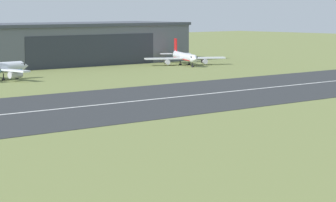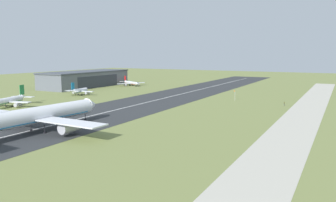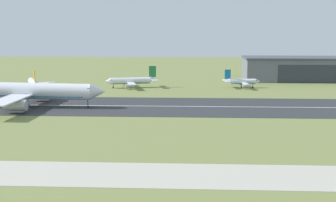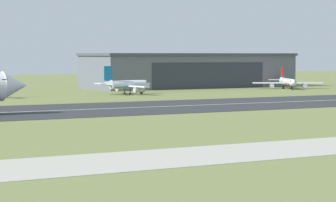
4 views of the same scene
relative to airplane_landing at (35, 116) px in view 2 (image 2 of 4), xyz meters
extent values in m
plane|color=olive|center=(72.65, -50.45, -5.48)|extent=(686.66, 686.66, 0.00)
cube|color=#2B2D30|center=(72.65, 3.89, -5.45)|extent=(446.66, 40.67, 0.06)
cube|color=silver|center=(72.65, 3.89, -5.41)|extent=(402.00, 0.70, 0.01)
cube|color=#B2AD9E|center=(72.65, -73.44, -5.45)|extent=(335.00, 15.01, 0.05)
cube|color=slate|center=(123.61, 90.91, 0.18)|extent=(75.44, 25.76, 11.32)
cube|color=#424751|center=(123.61, 90.91, 6.29)|extent=(76.44, 26.76, 0.90)
cube|color=#2D333D|center=(123.61, 77.98, -0.95)|extent=(45.26, 0.12, 9.06)
cylinder|color=silver|center=(0.39, -0.01, 0.19)|extent=(47.76, 6.26, 6.10)
cone|color=silver|center=(26.70, -0.39, 0.19)|extent=(5.15, 5.64, 5.62)
cube|color=black|center=(23.95, -0.35, 1.30)|extent=(1.17, 4.75, 0.45)
cube|color=#146B9E|center=(0.39, -0.01, -1.34)|extent=(42.93, 5.91, 0.69)
cube|color=silver|center=(1.13, -14.68, -0.79)|extent=(7.47, 23.86, 0.48)
cylinder|color=#A8A8B2|center=(2.58, -12.80, -2.76)|extent=(7.32, 3.55, 3.53)
cube|color=silver|center=(1.56, 14.64, -0.79)|extent=(7.47, 23.86, 0.48)
cylinder|color=#A8A8B2|center=(2.95, 12.72, -2.76)|extent=(7.32, 3.55, 3.53)
cylinder|color=black|center=(23.00, -0.33, -4.04)|extent=(0.24, 0.24, 2.88)
cylinder|color=black|center=(23.00, -0.33, -5.26)|extent=(0.84, 0.84, 0.44)
cylinder|color=black|center=(0.80, -3.35, -4.04)|extent=(0.24, 0.24, 2.88)
cylinder|color=black|center=(0.80, -3.35, -5.26)|extent=(0.84, 0.84, 0.44)
cylinder|color=black|center=(0.89, 3.33, -4.04)|extent=(0.24, 0.24, 2.88)
cylinder|color=black|center=(0.89, 3.33, -5.26)|extent=(0.84, 0.84, 0.44)
cylinder|color=silver|center=(146.48, 64.09, -3.01)|extent=(10.88, 17.98, 2.25)
cone|color=silver|center=(141.57, 54.73, -3.01)|extent=(2.94, 2.84, 2.25)
cone|color=silver|center=(151.55, 73.75, -2.60)|extent=(3.05, 3.34, 2.03)
cube|color=black|center=(142.09, 55.72, -2.56)|extent=(2.21, 1.86, 0.44)
cube|color=red|center=(146.48, 64.09, -3.63)|extent=(9.89, 16.23, 0.20)
cube|color=silver|center=(140.51, 66.79, -3.40)|extent=(10.92, 7.57, 0.40)
cylinder|color=#A8A8B2|center=(141.02, 65.88, -4.35)|extent=(2.60, 3.24, 1.40)
cube|color=silver|center=(152.10, 60.71, -3.40)|extent=(10.92, 7.57, 0.40)
cylinder|color=#A8A8B2|center=(151.07, 60.61, -4.35)|extent=(2.60, 3.24, 1.40)
cube|color=red|center=(151.37, 73.39, 0.04)|extent=(1.39, 2.30, 3.83)
cube|color=silver|center=(149.03, 75.07, -2.67)|extent=(4.05, 3.50, 0.24)
cube|color=silver|center=(154.08, 72.42, -2.67)|extent=(4.05, 3.50, 0.24)
cylinder|color=black|center=(142.60, 56.69, -4.81)|extent=(0.24, 0.24, 1.35)
cylinder|color=black|center=(142.60, 56.69, -5.26)|extent=(0.84, 0.84, 0.44)
cylinder|color=black|center=(145.34, 64.82, -4.81)|extent=(0.24, 0.24, 1.35)
cylinder|color=black|center=(145.34, 64.82, -5.26)|extent=(0.84, 0.84, 0.44)
cylinder|color=black|center=(147.74, 63.57, -4.81)|extent=(0.24, 0.24, 1.35)
cylinder|color=black|center=(147.74, 63.57, -5.26)|extent=(0.84, 0.84, 0.44)
cylinder|color=silver|center=(81.53, 57.37, -2.55)|extent=(12.06, 3.79, 2.49)
cone|color=silver|center=(88.54, 58.15, -2.55)|extent=(2.51, 2.73, 2.49)
cone|color=silver|center=(74.15, 56.54, -2.10)|extent=(3.22, 2.56, 2.24)
cube|color=black|center=(87.31, 58.01, -2.05)|extent=(1.33, 2.23, 0.44)
cube|color=#146B9E|center=(81.53, 57.37, -3.23)|extent=(10.87, 3.54, 0.20)
cube|color=silver|center=(82.36, 52.04, -2.98)|extent=(2.95, 8.45, 0.40)
cylinder|color=#A8A8B2|center=(82.69, 52.74, -4.01)|extent=(3.39, 1.90, 1.55)
cube|color=silver|center=(81.17, 62.74, -2.98)|extent=(2.95, 8.45, 0.40)
cylinder|color=#A8A8B2|center=(81.65, 62.13, -4.01)|extent=(3.39, 1.90, 1.55)
cube|color=#146B9E|center=(74.59, 56.59, 0.82)|extent=(2.73, 0.58, 4.24)
cube|color=silver|center=(74.54, 53.41, -2.17)|extent=(2.78, 4.06, 0.24)
cube|color=silver|center=(73.85, 59.69, -2.17)|extent=(2.78, 4.06, 0.24)
cylinder|color=black|center=(86.23, 57.89, -4.64)|extent=(0.24, 0.24, 1.69)
cylinder|color=black|center=(86.23, 57.89, -5.26)|extent=(0.84, 0.84, 0.44)
cylinder|color=black|center=(81.43, 55.85, -4.64)|extent=(0.24, 0.24, 1.69)
cylinder|color=black|center=(81.43, 55.85, -5.26)|extent=(0.84, 0.84, 0.44)
cylinder|color=black|center=(81.10, 58.82, -4.64)|extent=(0.24, 0.24, 1.69)
cylinder|color=black|center=(81.10, 58.82, -5.26)|extent=(0.84, 0.84, 0.44)
cylinder|color=silver|center=(30.21, 55.34, -2.32)|extent=(18.24, 7.60, 3.01)
cone|color=silver|center=(40.68, 58.16, -1.78)|extent=(4.19, 3.55, 2.71)
cube|color=#1E7238|center=(30.21, 55.34, -3.15)|extent=(16.46, 6.99, 0.20)
cube|color=silver|center=(31.61, 48.73, -2.85)|extent=(5.55, 10.90, 0.40)
cylinder|color=#A8A8B2|center=(30.83, 49.39, -4.03)|extent=(4.26, 2.82, 1.87)
cube|color=#1E7238|center=(40.16, 58.02, 1.74)|extent=(3.23, 1.12, 5.12)
cube|color=silver|center=(39.56, 61.80, -1.87)|extent=(3.96, 5.19, 0.24)
cube|color=silver|center=(41.54, 54.45, -1.87)|extent=(3.96, 5.19, 0.24)
cylinder|color=black|center=(29.87, 57.12, -4.65)|extent=(0.24, 0.24, 1.65)
cylinder|color=black|center=(29.87, 57.12, -5.26)|extent=(0.84, 0.84, 0.44)
cylinder|color=black|center=(30.81, 53.64, -4.65)|extent=(0.24, 0.24, 1.65)
cylinder|color=black|center=(30.81, 53.64, -5.26)|extent=(0.84, 0.84, 0.44)
cylinder|color=#B7B7BC|center=(103.15, -35.27, -2.71)|extent=(0.14, 0.14, 5.53)
cone|color=orange|center=(104.02, -34.32, -0.19)|extent=(1.97, 2.07, 0.60)
cylinder|color=#4C4C51|center=(96.17, -62.30, -4.86)|extent=(0.10, 0.10, 1.25)
cylinder|color=#4C4C51|center=(97.29, -62.30, -4.86)|extent=(0.10, 0.10, 1.25)
cube|color=black|center=(96.73, -62.30, -3.91)|extent=(1.60, 0.12, 0.63)
cube|color=yellow|center=(96.73, -62.36, -3.91)|extent=(1.22, 0.02, 0.38)
camera|label=1|loc=(-12.34, -105.21, 11.21)|focal=85.00mm
camera|label=2|loc=(-71.15, -87.73, 20.03)|focal=35.00mm
camera|label=3|loc=(58.60, -156.14, 21.10)|focal=50.00mm
camera|label=4|loc=(-25.64, -151.00, 6.23)|focal=85.00mm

